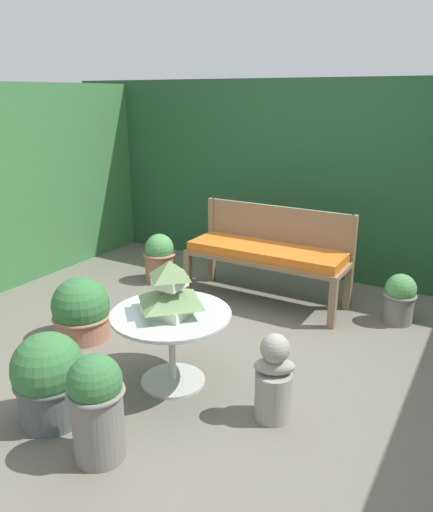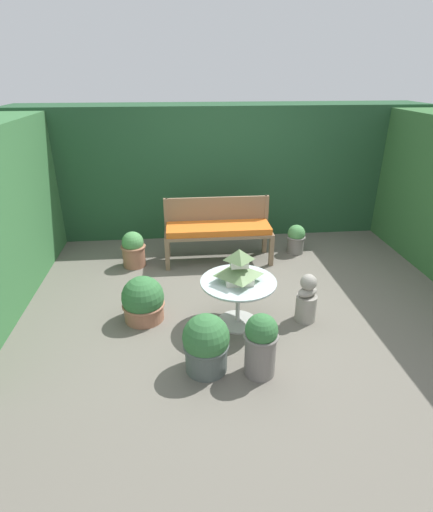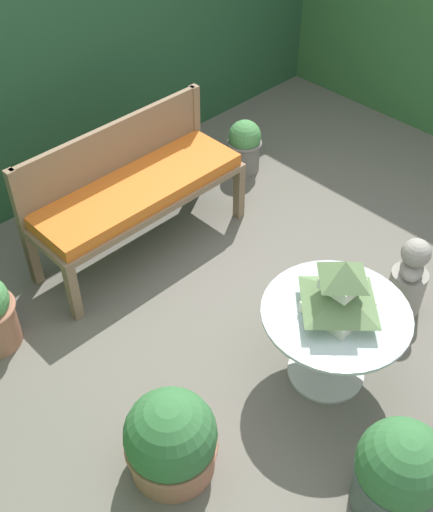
{
  "view_description": "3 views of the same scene",
  "coord_description": "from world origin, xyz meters",
  "px_view_note": "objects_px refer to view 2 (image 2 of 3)",
  "views": [
    {
      "loc": [
        1.6,
        -2.96,
        1.86
      ],
      "look_at": [
        -0.33,
        0.33,
        0.61
      ],
      "focal_mm": 35.0,
      "sensor_mm": 36.0,
      "label": 1
    },
    {
      "loc": [
        -0.72,
        -4.12,
        2.47
      ],
      "look_at": [
        -0.28,
        0.26,
        0.41
      ],
      "focal_mm": 28.0,
      "sensor_mm": 36.0,
      "label": 2
    },
    {
      "loc": [
        -2.15,
        -1.74,
        2.95
      ],
      "look_at": [
        -0.26,
        0.19,
        0.48
      ],
      "focal_mm": 45.0,
      "sensor_mm": 36.0,
      "label": 3
    }
  ],
  "objects_px": {
    "garden_bust": "(307,300)",
    "potted_plant_path_edge": "(261,343)",
    "patio_table": "(238,290)",
    "potted_plant_hedge_corner": "(133,249)",
    "garden_bench": "(218,231)",
    "potted_plant_table_near": "(143,301)",
    "potted_plant_patio_mid": "(206,344)",
    "potted_plant_bench_right": "(296,239)",
    "pagoda_birdhouse": "(239,268)"
  },
  "relations": [
    {
      "from": "patio_table",
      "to": "garden_bust",
      "type": "relative_size",
      "value": 1.43
    },
    {
      "from": "pagoda_birdhouse",
      "to": "potted_plant_bench_right",
      "type": "xyz_separation_m",
      "value": [
        1.12,
        1.72,
        -0.44
      ]
    },
    {
      "from": "pagoda_birdhouse",
      "to": "potted_plant_patio_mid",
      "type": "distance_m",
      "value": 0.88
    },
    {
      "from": "garden_bust",
      "to": "potted_plant_path_edge",
      "type": "bearing_deg",
      "value": -157.33
    },
    {
      "from": "potted_plant_hedge_corner",
      "to": "potted_plant_bench_right",
      "type": "relative_size",
      "value": 1.15
    },
    {
      "from": "potted_plant_patio_mid",
      "to": "potted_plant_table_near",
      "type": "xyz_separation_m",
      "value": [
        -0.61,
        0.87,
        -0.05
      ]
    },
    {
      "from": "patio_table",
      "to": "garden_bust",
      "type": "height_order",
      "value": "garden_bust"
    },
    {
      "from": "garden_bench",
      "to": "potted_plant_hedge_corner",
      "type": "xyz_separation_m",
      "value": [
        -1.17,
        -0.05,
        -0.21
      ]
    },
    {
      "from": "patio_table",
      "to": "potted_plant_table_near",
      "type": "bearing_deg",
      "value": 169.93
    },
    {
      "from": "patio_table",
      "to": "potted_plant_hedge_corner",
      "type": "xyz_separation_m",
      "value": [
        -1.22,
        1.51,
        -0.16
      ]
    },
    {
      "from": "potted_plant_hedge_corner",
      "to": "potted_plant_patio_mid",
      "type": "relative_size",
      "value": 0.89
    },
    {
      "from": "potted_plant_hedge_corner",
      "to": "garden_bust",
      "type": "bearing_deg",
      "value": -37.91
    },
    {
      "from": "potted_plant_bench_right",
      "to": "potted_plant_path_edge",
      "type": "distance_m",
      "value": 2.72
    },
    {
      "from": "patio_table",
      "to": "potted_plant_patio_mid",
      "type": "relative_size",
      "value": 1.41
    },
    {
      "from": "garden_bench",
      "to": "patio_table",
      "type": "distance_m",
      "value": 1.56
    },
    {
      "from": "potted_plant_hedge_corner",
      "to": "potted_plant_table_near",
      "type": "bearing_deg",
      "value": -80.61
    },
    {
      "from": "garden_bust",
      "to": "potted_plant_patio_mid",
      "type": "height_order",
      "value": "potted_plant_patio_mid"
    },
    {
      "from": "patio_table",
      "to": "potted_plant_patio_mid",
      "type": "bearing_deg",
      "value": -119.14
    },
    {
      "from": "patio_table",
      "to": "potted_plant_patio_mid",
      "type": "xyz_separation_m",
      "value": [
        -0.39,
        -0.69,
        -0.13
      ]
    },
    {
      "from": "garden_bust",
      "to": "potted_plant_path_edge",
      "type": "height_order",
      "value": "potted_plant_path_edge"
    },
    {
      "from": "garden_bench",
      "to": "patio_table",
      "type": "height_order",
      "value": "garden_bench"
    },
    {
      "from": "patio_table",
      "to": "potted_plant_table_near",
      "type": "distance_m",
      "value": 1.03
    },
    {
      "from": "pagoda_birdhouse",
      "to": "potted_plant_bench_right",
      "type": "bearing_deg",
      "value": 57.03
    },
    {
      "from": "potted_plant_path_edge",
      "to": "potted_plant_hedge_corner",
      "type": "bearing_deg",
      "value": 119.46
    },
    {
      "from": "garden_bench",
      "to": "potted_plant_bench_right",
      "type": "bearing_deg",
      "value": 7.98
    },
    {
      "from": "garden_bust",
      "to": "potted_plant_hedge_corner",
      "type": "height_order",
      "value": "garden_bust"
    },
    {
      "from": "potted_plant_patio_mid",
      "to": "garden_bust",
      "type": "bearing_deg",
      "value": 31.18
    },
    {
      "from": "pagoda_birdhouse",
      "to": "potted_plant_bench_right",
      "type": "relative_size",
      "value": 0.88
    },
    {
      "from": "potted_plant_patio_mid",
      "to": "potted_plant_bench_right",
      "type": "bearing_deg",
      "value": 58.1
    },
    {
      "from": "garden_bust",
      "to": "potted_plant_bench_right",
      "type": "xyz_separation_m",
      "value": [
        0.38,
        1.74,
        -0.03
      ]
    },
    {
      "from": "potted_plant_table_near",
      "to": "potted_plant_path_edge",
      "type": "bearing_deg",
      "value": -41.88
    },
    {
      "from": "pagoda_birdhouse",
      "to": "potted_plant_hedge_corner",
      "type": "distance_m",
      "value": 1.99
    },
    {
      "from": "garden_bench",
      "to": "potted_plant_table_near",
      "type": "bearing_deg",
      "value": -124.56
    },
    {
      "from": "patio_table",
      "to": "potted_plant_path_edge",
      "type": "bearing_deg",
      "value": -84.08
    },
    {
      "from": "patio_table",
      "to": "potted_plant_bench_right",
      "type": "relative_size",
      "value": 1.82
    },
    {
      "from": "garden_bench",
      "to": "potted_plant_path_edge",
      "type": "bearing_deg",
      "value": -86.87
    },
    {
      "from": "potted_plant_patio_mid",
      "to": "potted_plant_table_near",
      "type": "height_order",
      "value": "potted_plant_patio_mid"
    },
    {
      "from": "garden_bench",
      "to": "pagoda_birdhouse",
      "type": "relative_size",
      "value": 3.92
    },
    {
      "from": "garden_bust",
      "to": "potted_plant_path_edge",
      "type": "relative_size",
      "value": 0.91
    },
    {
      "from": "garden_bust",
      "to": "potted_plant_hedge_corner",
      "type": "bearing_deg",
      "value": 114.88
    },
    {
      "from": "pagoda_birdhouse",
      "to": "potted_plant_patio_mid",
      "type": "relative_size",
      "value": 0.68
    },
    {
      "from": "potted_plant_table_near",
      "to": "pagoda_birdhouse",
      "type": "bearing_deg",
      "value": -10.07
    },
    {
      "from": "potted_plant_path_edge",
      "to": "garden_bust",
      "type": "bearing_deg",
      "value": 49.88
    },
    {
      "from": "potted_plant_path_edge",
      "to": "potted_plant_bench_right",
      "type": "bearing_deg",
      "value": 67.62
    },
    {
      "from": "patio_table",
      "to": "potted_plant_path_edge",
      "type": "distance_m",
      "value": 0.8
    },
    {
      "from": "potted_plant_path_edge",
      "to": "potted_plant_patio_mid",
      "type": "bearing_deg",
      "value": 168.17
    },
    {
      "from": "potted_plant_patio_mid",
      "to": "potted_plant_table_near",
      "type": "bearing_deg",
      "value": 125.1
    },
    {
      "from": "potted_plant_patio_mid",
      "to": "potted_plant_path_edge",
      "type": "distance_m",
      "value": 0.48
    },
    {
      "from": "potted_plant_table_near",
      "to": "potted_plant_path_edge",
      "type": "distance_m",
      "value": 1.45
    },
    {
      "from": "garden_bust",
      "to": "potted_plant_patio_mid",
      "type": "xyz_separation_m",
      "value": [
        -1.13,
        -0.68,
        0.03
      ]
    }
  ]
}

